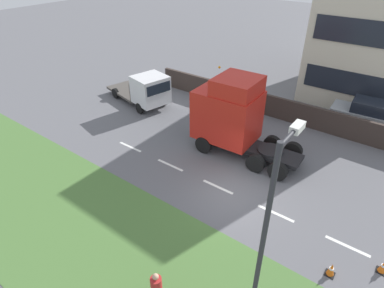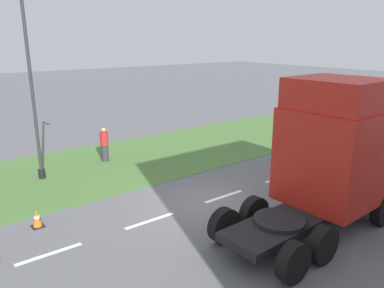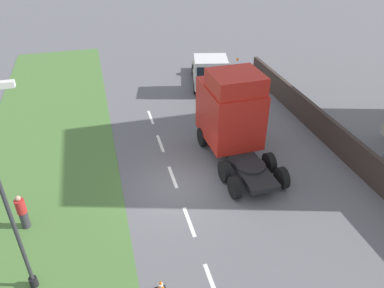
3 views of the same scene
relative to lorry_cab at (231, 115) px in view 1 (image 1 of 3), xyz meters
name	(u,v)px [view 1 (image 1 of 3)]	position (x,y,z in m)	size (l,w,h in m)	color
ground_plane	(233,194)	(-3.46, -2.33, -2.30)	(120.00, 120.00, 0.00)	slate
grass_verge	(152,279)	(-9.46, -2.33, -2.29)	(7.00, 44.00, 0.01)	#4C7538
lane_markings	(245,199)	(-3.46, -3.03, -2.30)	(0.16, 17.80, 0.00)	white
boundary_wall	(301,114)	(5.54, -2.33, -1.52)	(0.25, 24.00, 1.55)	#382D28
building_block	(379,16)	(14.84, -4.05, 3.61)	(11.45, 7.00, 12.90)	beige
lorry_cab	(231,115)	(0.00, 0.00, 0.00)	(2.89, 6.47, 4.73)	black
flatbed_truck	(147,90)	(1.35, 7.97, -0.93)	(3.53, 6.34, 2.58)	silver
parked_car	(369,117)	(7.34, -6.21, -1.28)	(2.16, 4.78, 2.09)	#9EA3A8
lamp_post	(259,273)	(-9.40, -6.27, 1.30)	(1.26, 0.28, 7.59)	black
traffic_cone_lead	(383,267)	(-3.95, -9.18, -2.02)	(0.36, 0.36, 0.58)	black
traffic_cone_trailing	(331,269)	(-5.26, -7.63, -2.02)	(0.36, 0.36, 0.58)	black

